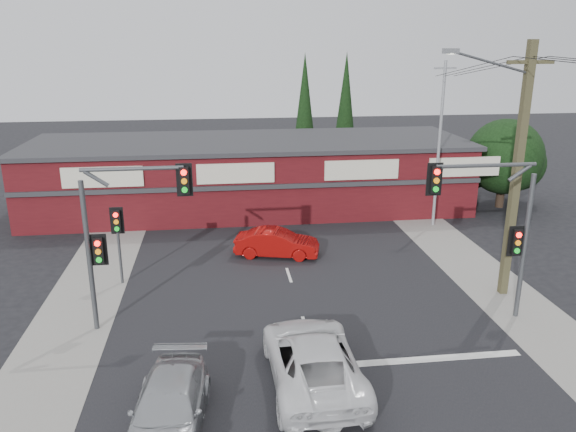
{
  "coord_description": "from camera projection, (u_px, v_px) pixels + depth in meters",
  "views": [
    {
      "loc": [
        -2.96,
        -16.87,
        9.89
      ],
      "look_at": [
        -0.41,
        3.0,
        3.68
      ],
      "focal_mm": 35.0,
      "sensor_mm": 36.0,
      "label": 1
    }
  ],
  "objects": [
    {
      "name": "ground",
      "position": [
        311.0,
        343.0,
        19.27
      ],
      "size": [
        120.0,
        120.0,
        0.0
      ],
      "primitive_type": "plane",
      "color": "black",
      "rests_on": "ground"
    },
    {
      "name": "road_strip",
      "position": [
        292.0,
        284.0,
        24.01
      ],
      "size": [
        14.0,
        70.0,
        0.01
      ],
      "primitive_type": "cube",
      "color": "black",
      "rests_on": "ground"
    },
    {
      "name": "verge_left",
      "position": [
        86.0,
        294.0,
        22.97
      ],
      "size": [
        3.0,
        70.0,
        0.02
      ],
      "primitive_type": "cube",
      "color": "gray",
      "rests_on": "ground"
    },
    {
      "name": "verge_right",
      "position": [
        480.0,
        274.0,
        25.04
      ],
      "size": [
        3.0,
        70.0,
        0.02
      ],
      "primitive_type": "cube",
      "color": "gray",
      "rests_on": "ground"
    },
    {
      "name": "stop_line",
      "position": [
        425.0,
        359.0,
        18.27
      ],
      "size": [
        6.5,
        0.35,
        0.01
      ],
      "primitive_type": "cube",
      "color": "silver",
      "rests_on": "ground"
    },
    {
      "name": "white_suv",
      "position": [
        313.0,
        359.0,
        16.85
      ],
      "size": [
        2.68,
        5.69,
        1.57
      ],
      "primitive_type": "imported",
      "rotation": [
        0.0,
        0.0,
        3.16
      ],
      "color": "silver",
      "rests_on": "ground"
    },
    {
      "name": "silver_suv",
      "position": [
        169.0,
        409.0,
        14.74
      ],
      "size": [
        2.33,
        4.81,
        1.35
      ],
      "primitive_type": "imported",
      "rotation": [
        0.0,
        0.0,
        -0.1
      ],
      "color": "#AEB1B4",
      "rests_on": "ground"
    },
    {
      "name": "red_sedan",
      "position": [
        277.0,
        243.0,
        26.96
      ],
      "size": [
        4.24,
        2.35,
        1.32
      ],
      "primitive_type": "imported",
      "rotation": [
        0.0,
        0.0,
        1.32
      ],
      "color": "#950B09",
      "rests_on": "ground"
    },
    {
      "name": "lane_dashes",
      "position": [
        289.0,
        275.0,
        24.88
      ],
      "size": [
        0.12,
        49.45,
        0.01
      ],
      "color": "silver",
      "rests_on": "ground"
    },
    {
      "name": "shop_building",
      "position": [
        250.0,
        174.0,
        34.61
      ],
      "size": [
        27.3,
        8.4,
        4.22
      ],
      "color": "#440D12",
      "rests_on": "ground"
    },
    {
      "name": "tree_cluster",
      "position": [
        504.0,
        160.0,
        34.82
      ],
      "size": [
        5.9,
        5.1,
        5.5
      ],
      "color": "#2D2116",
      "rests_on": "ground"
    },
    {
      "name": "conifer_near",
      "position": [
        305.0,
        106.0,
        40.81
      ],
      "size": [
        1.8,
        1.8,
        9.25
      ],
      "color": "#2D2116",
      "rests_on": "ground"
    },
    {
      "name": "conifer_far",
      "position": [
        346.0,
        102.0,
        43.12
      ],
      "size": [
        1.8,
        1.8,
        9.25
      ],
      "color": "#2D2116",
      "rests_on": "ground"
    },
    {
      "name": "traffic_mast_left",
      "position": [
        118.0,
        224.0,
        19.22
      ],
      "size": [
        3.77,
        0.27,
        5.97
      ],
      "color": "#47494C",
      "rests_on": "ground"
    },
    {
      "name": "traffic_mast_right",
      "position": [
        498.0,
        218.0,
        19.88
      ],
      "size": [
        3.96,
        0.27,
        5.97
      ],
      "color": "#47494C",
      "rests_on": "ground"
    },
    {
      "name": "pedestal_signal",
      "position": [
        118.0,
        230.0,
        23.37
      ],
      "size": [
        0.55,
        0.27,
        3.38
      ],
      "color": "#47494C",
      "rests_on": "ground"
    },
    {
      "name": "utility_pole",
      "position": [
        515.0,
        165.0,
        21.51
      ],
      "size": [
        4.38,
        0.59,
        10.0
      ],
      "color": "#4B462A",
      "rests_on": "ground"
    },
    {
      "name": "steel_pole",
      "position": [
        439.0,
        142.0,
        30.34
      ],
      "size": [
        1.2,
        0.16,
        9.0
      ],
      "color": "gray",
      "rests_on": "ground"
    }
  ]
}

